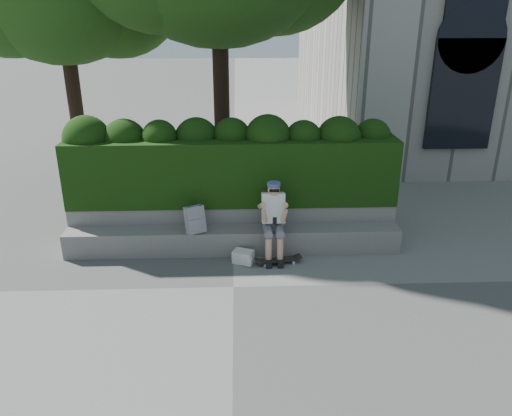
{
  "coord_description": "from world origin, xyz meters",
  "views": [
    {
      "loc": [
        0.09,
        -6.91,
        4.11
      ],
      "look_at": [
        0.4,
        1.0,
        0.95
      ],
      "focal_mm": 35.0,
      "sensor_mm": 36.0,
      "label": 1
    }
  ],
  "objects_px": {
    "backpack_ground": "(243,257)",
    "person": "(273,217)",
    "skateboard": "(278,260)",
    "backpack_plaid": "(195,220)"
  },
  "relations": [
    {
      "from": "person",
      "to": "backpack_plaid",
      "type": "xyz_separation_m",
      "value": [
        -1.37,
        0.08,
        -0.06
      ]
    },
    {
      "from": "backpack_plaid",
      "to": "backpack_ground",
      "type": "xyz_separation_m",
      "value": [
        0.83,
        -0.32,
        -0.58
      ]
    },
    {
      "from": "person",
      "to": "backpack_ground",
      "type": "bearing_deg",
      "value": -156.25
    },
    {
      "from": "person",
      "to": "skateboard",
      "type": "height_order",
      "value": "person"
    },
    {
      "from": "person",
      "to": "backpack_plaid",
      "type": "height_order",
      "value": "person"
    },
    {
      "from": "backpack_ground",
      "to": "skateboard",
      "type": "bearing_deg",
      "value": 17.07
    },
    {
      "from": "backpack_ground",
      "to": "person",
      "type": "bearing_deg",
      "value": 46.95
    },
    {
      "from": "skateboard",
      "to": "backpack_plaid",
      "type": "height_order",
      "value": "backpack_plaid"
    },
    {
      "from": "person",
      "to": "backpack_plaid",
      "type": "relative_size",
      "value": 2.89
    },
    {
      "from": "skateboard",
      "to": "backpack_ground",
      "type": "xyz_separation_m",
      "value": [
        -0.61,
        0.07,
        0.05
      ]
    }
  ]
}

